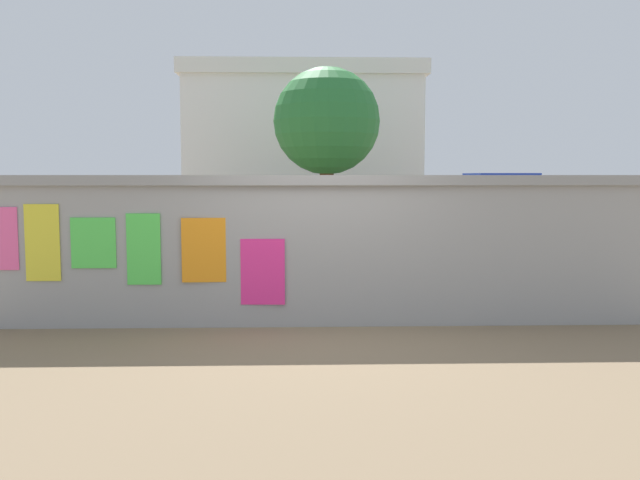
# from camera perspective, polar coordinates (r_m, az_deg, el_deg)

# --- Properties ---
(ground) EXTENTS (60.00, 60.00, 0.00)m
(ground) POSITION_cam_1_polar(r_m,az_deg,el_deg) (16.35, -1.04, -0.98)
(ground) COLOR #7A664C
(poster_wall) EXTENTS (8.40, 0.42, 1.81)m
(poster_wall) POSITION_cam_1_polar(r_m,az_deg,el_deg) (8.29, -0.35, -0.71)
(poster_wall) COLOR #9A9A9A
(poster_wall) RESTS_ON ground
(auto_rickshaw_truck) EXTENTS (3.61, 1.52, 1.85)m
(auto_rickshaw_truck) POSITION_cam_1_polar(r_m,az_deg,el_deg) (14.46, 10.80, 1.68)
(auto_rickshaw_truck) COLOR black
(auto_rickshaw_truck) RESTS_ON ground
(motorcycle) EXTENTS (1.90, 0.56, 0.87)m
(motorcycle) POSITION_cam_1_polar(r_m,az_deg,el_deg) (11.26, -8.14, -1.54)
(motorcycle) COLOR black
(motorcycle) RESTS_ON ground
(bicycle_near) EXTENTS (1.71, 0.44, 0.95)m
(bicycle_near) POSITION_cam_1_polar(r_m,az_deg,el_deg) (13.16, -14.29, -1.09)
(bicycle_near) COLOR black
(bicycle_near) RESTS_ON ground
(bicycle_far) EXTENTS (1.71, 0.44, 0.95)m
(bicycle_far) POSITION_cam_1_polar(r_m,az_deg,el_deg) (10.72, -18.70, -2.64)
(bicycle_far) COLOR black
(bicycle_far) RESTS_ON ground
(person_walking) EXTENTS (0.47, 0.47, 1.62)m
(person_walking) POSITION_cam_1_polar(r_m,az_deg,el_deg) (10.20, 14.25, 0.59)
(person_walking) COLOR yellow
(person_walking) RESTS_ON ground
(person_bystander) EXTENTS (0.36, 0.36, 1.62)m
(person_bystander) POSITION_cam_1_polar(r_m,az_deg,el_deg) (10.92, 2.91, 1.06)
(person_bystander) COLOR yellow
(person_bystander) RESTS_ON ground
(tree_roadside) EXTENTS (2.89, 2.89, 4.72)m
(tree_roadside) POSITION_cam_1_polar(r_m,az_deg,el_deg) (18.92, 0.57, 9.73)
(tree_roadside) COLOR brown
(tree_roadside) RESTS_ON ground
(building_background) EXTENTS (8.34, 4.51, 5.62)m
(building_background) POSITION_cam_1_polar(r_m,az_deg,el_deg) (25.00, -1.42, 7.73)
(building_background) COLOR white
(building_background) RESTS_ON ground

